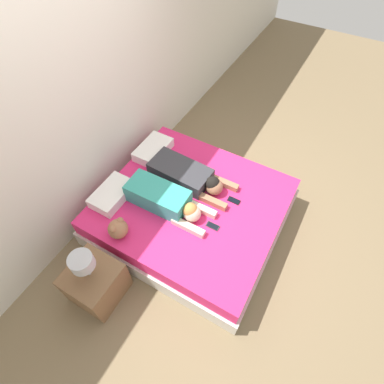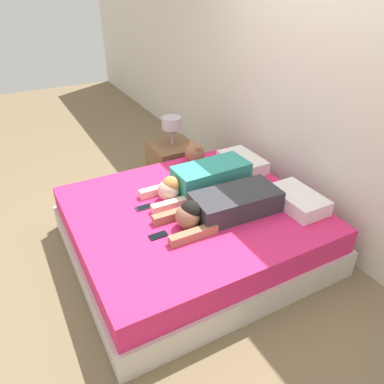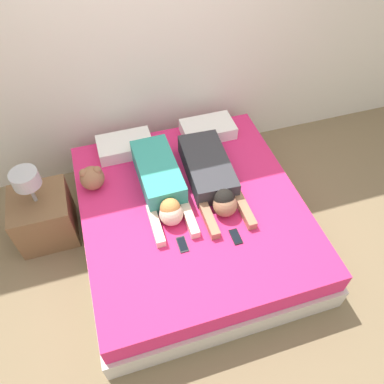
{
  "view_description": "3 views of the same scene",
  "coord_description": "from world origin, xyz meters",
  "views": [
    {
      "loc": [
        -1.7,
        -0.97,
        3.13
      ],
      "look_at": [
        0.0,
        0.0,
        0.6
      ],
      "focal_mm": 28.0,
      "sensor_mm": 36.0,
      "label": 1
    },
    {
      "loc": [
        2.3,
        -1.24,
        2.16
      ],
      "look_at": [
        0.0,
        0.0,
        0.6
      ],
      "focal_mm": 35.0,
      "sensor_mm": 36.0,
      "label": 2
    },
    {
      "loc": [
        -0.56,
        -1.82,
        2.83
      ],
      "look_at": [
        0.0,
        0.0,
        0.6
      ],
      "focal_mm": 35.0,
      "sensor_mm": 36.0,
      "label": 3
    }
  ],
  "objects": [
    {
      "name": "plush_toy",
      "position": [
        -0.74,
        0.43,
        0.55
      ],
      "size": [
        0.2,
        0.2,
        0.21
      ],
      "color": "#996647",
      "rests_on": "bed"
    },
    {
      "name": "cell_phone_left",
      "position": [
        -0.18,
        -0.35,
        0.45
      ],
      "size": [
        0.07,
        0.14,
        0.01
      ],
      "color": "#2D2D33",
      "rests_on": "bed"
    },
    {
      "name": "cell_phone_right",
      "position": [
        0.22,
        -0.41,
        0.45
      ],
      "size": [
        0.07,
        0.14,
        0.01
      ],
      "color": "black",
      "rests_on": "bed"
    },
    {
      "name": "wall_back",
      "position": [
        0.0,
        1.14,
        1.3
      ],
      "size": [
        12.0,
        0.06,
        2.6
      ],
      "color": "silver",
      "rests_on": "ground_plane"
    },
    {
      "name": "person_left",
      "position": [
        -0.2,
        0.21,
        0.56
      ],
      "size": [
        0.34,
        0.97,
        0.23
      ],
      "color": "teal",
      "rests_on": "bed"
    },
    {
      "name": "nightstand",
      "position": [
        -1.22,
        0.41,
        0.26
      ],
      "size": [
        0.48,
        0.48,
        0.78
      ],
      "color": "brown",
      "rests_on": "ground_plane"
    },
    {
      "name": "person_right",
      "position": [
        0.22,
        0.17,
        0.54
      ],
      "size": [
        0.38,
        1.02,
        0.22
      ],
      "color": "#333338",
      "rests_on": "bed"
    },
    {
      "name": "pillow_head_right",
      "position": [
        0.4,
        0.78,
        0.51
      ],
      "size": [
        0.49,
        0.3,
        0.12
      ],
      "color": "white",
      "rests_on": "bed"
    },
    {
      "name": "ground_plane",
      "position": [
        0.0,
        0.0,
        0.0
      ],
      "size": [
        12.0,
        12.0,
        0.0
      ],
      "primitive_type": "plane",
      "color": "#7F6B4C"
    },
    {
      "name": "pillow_head_left",
      "position": [
        -0.4,
        0.78,
        0.51
      ],
      "size": [
        0.49,
        0.3,
        0.12
      ],
      "color": "white",
      "rests_on": "bed"
    },
    {
      "name": "bed",
      "position": [
        0.0,
        0.0,
        0.22
      ],
      "size": [
        1.83,
        1.99,
        0.45
      ],
      "color": "beige",
      "rests_on": "ground_plane"
    }
  ]
}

